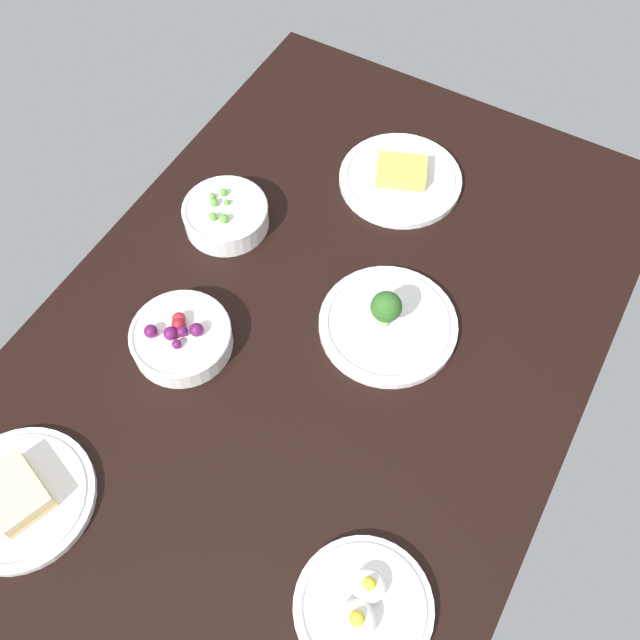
% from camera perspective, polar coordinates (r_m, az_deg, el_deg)
% --- Properties ---
extents(dining_table, '(1.21, 0.83, 0.04)m').
position_cam_1_polar(dining_table, '(1.16, -0.00, -1.04)').
color(dining_table, black).
rests_on(dining_table, ground).
extents(bowl_berries, '(0.16, 0.16, 0.06)m').
position_cam_1_polar(bowl_berries, '(1.13, -10.94, -1.34)').
color(bowl_berries, white).
rests_on(bowl_berries, dining_table).
extents(plate_sandwich, '(0.21, 0.21, 0.04)m').
position_cam_1_polar(plate_sandwich, '(1.09, -22.76, -12.81)').
color(plate_sandwich, white).
rests_on(plate_sandwich, dining_table).
extents(plate_cheese, '(0.22, 0.22, 0.04)m').
position_cam_1_polar(plate_cheese, '(1.32, 6.39, 11.15)').
color(plate_cheese, white).
rests_on(plate_cheese, dining_table).
extents(plate_eggs, '(0.18, 0.18, 0.05)m').
position_cam_1_polar(plate_eggs, '(0.98, 3.43, -21.77)').
color(plate_eggs, white).
rests_on(plate_eggs, dining_table).
extents(plate_broccoli, '(0.22, 0.22, 0.09)m').
position_cam_1_polar(plate_broccoli, '(1.13, 5.38, -0.11)').
color(plate_broccoli, white).
rests_on(plate_broccoli, dining_table).
extents(bowl_peas, '(0.15, 0.15, 0.06)m').
position_cam_1_polar(bowl_peas, '(1.25, -7.47, 8.26)').
color(bowl_peas, white).
rests_on(bowl_peas, dining_table).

